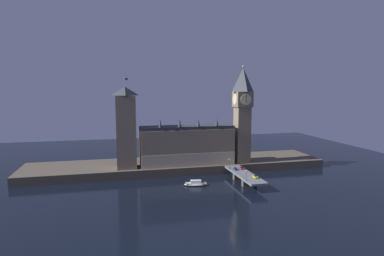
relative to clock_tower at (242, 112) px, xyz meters
The scene contains 15 objects.
ground_plane 68.98m from the clock_tower, 150.15° to the right, with size 400.00×400.00×0.00m, color black.
embankment 62.88m from the clock_tower, 164.98° to the left, with size 220.00×42.00×5.99m.
parliament_hall 47.70m from the clock_tower, behind, with size 66.96×16.42×33.79m.
clock_tower is the anchor object (origin of this frame).
victoria_tower 84.77m from the clock_tower, behind, with size 13.32×13.32×61.80m.
bridge 51.52m from the clock_tower, 108.78° to the right, with size 10.77×46.00×5.91m.
car_northbound_lead 44.61m from the clock_tower, 121.85° to the right, with size 1.89×4.50×1.48m.
car_southbound_lead 57.06m from the clock_tower, 101.11° to the right, with size 1.96×4.74×1.57m.
car_southbound_trail 43.10m from the clock_tower, 112.26° to the right, with size 2.11×4.12×1.57m.
pedestrian_near_rail 57.27m from the clock_tower, 110.69° to the right, with size 0.38×0.38×1.64m.
pedestrian_mid_walk 49.15m from the clock_tower, 100.65° to the right, with size 0.38×0.38×1.58m.
pedestrian_far_rail 43.64m from the clock_tower, 131.56° to the right, with size 0.38×0.38×1.64m.
street_lamp_near 59.53m from the clock_tower, 108.93° to the right, with size 1.34×0.60×6.17m.
street_lamp_far 40.75m from the clock_tower, 133.29° to the right, with size 1.34×0.60×6.75m.
boat_upstream 67.82m from the clock_tower, 144.32° to the right, with size 15.46×7.48×3.51m.
Camera 1 is at (-44.41, -193.35, 60.49)m, focal length 30.00 mm.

